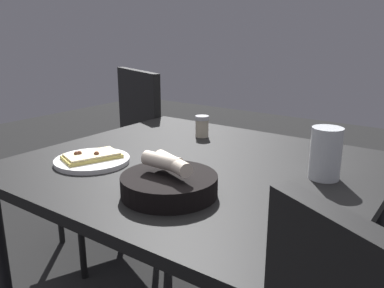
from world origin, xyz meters
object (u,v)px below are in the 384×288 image
at_px(bread_basket, 169,183).
at_px(pepper_shaker, 202,127).
at_px(chair_far, 119,152).
at_px(beer_glass, 325,156).
at_px(dining_table, 198,182).
at_px(pizza_plate, 92,159).

distance_m(bread_basket, pepper_shaker, 0.56).
bearing_deg(chair_far, pepper_shaker, -12.81).
distance_m(beer_glass, pepper_shaker, 0.55).
distance_m(dining_table, bread_basket, 0.27).
xyz_separation_m(beer_glass, pepper_shaker, (-0.52, 0.17, -0.03)).
bearing_deg(beer_glass, bread_basket, -128.79).
xyz_separation_m(pizza_plate, beer_glass, (0.61, 0.28, 0.05)).
bearing_deg(pizza_plate, beer_glass, 24.63).
relative_size(pizza_plate, pepper_shaker, 2.83).
height_order(dining_table, beer_glass, beer_glass).
relative_size(beer_glass, pepper_shaker, 1.77).
xyz_separation_m(bread_basket, pepper_shaker, (-0.25, 0.50, 0.01)).
relative_size(dining_table, chair_far, 1.14).
xyz_separation_m(beer_glass, chair_far, (-1.11, 0.30, -0.27)).
height_order(bread_basket, pepper_shaker, bread_basket).
xyz_separation_m(dining_table, bread_basket, (0.08, -0.24, 0.09)).
distance_m(dining_table, pizza_plate, 0.33).
bearing_deg(pepper_shaker, pizza_plate, -102.01).
xyz_separation_m(pizza_plate, pepper_shaker, (0.10, 0.45, 0.02)).
relative_size(dining_table, pepper_shaker, 12.95).
bearing_deg(pizza_plate, bread_basket, -8.67).
bearing_deg(bread_basket, beer_glass, 51.21).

